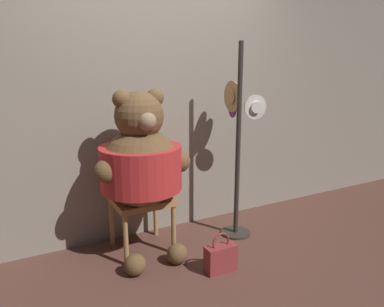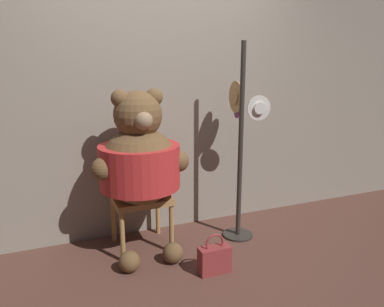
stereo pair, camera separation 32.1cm
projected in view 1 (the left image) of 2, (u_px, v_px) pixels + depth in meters
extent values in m
plane|color=brown|center=(192.00, 263.00, 3.07)|extent=(14.00, 14.00, 0.00)
cube|color=gray|center=(153.00, 107.00, 3.45)|extent=(8.00, 0.10, 2.39)
cylinder|color=#B2844C|center=(126.00, 241.00, 2.98)|extent=(0.04, 0.04, 0.44)
cylinder|color=#B2844C|center=(174.00, 230.00, 3.17)|extent=(0.04, 0.04, 0.44)
cylinder|color=#B2844C|center=(112.00, 222.00, 3.32)|extent=(0.04, 0.04, 0.44)
cylinder|color=#B2844C|center=(155.00, 213.00, 3.51)|extent=(0.04, 0.04, 0.44)
cube|color=#B2844C|center=(141.00, 200.00, 3.19)|extent=(0.48, 0.46, 0.05)
cube|color=#B2844C|center=(132.00, 166.00, 3.31)|extent=(0.48, 0.04, 0.44)
sphere|color=brown|center=(141.00, 168.00, 3.05)|extent=(0.65, 0.65, 0.65)
cylinder|color=red|center=(141.00, 168.00, 3.05)|extent=(0.67, 0.67, 0.36)
sphere|color=brown|center=(139.00, 116.00, 2.95)|extent=(0.39, 0.39, 0.39)
sphere|color=brown|center=(121.00, 99.00, 2.85)|extent=(0.14, 0.14, 0.14)
sphere|color=brown|center=(155.00, 98.00, 2.98)|extent=(0.14, 0.14, 0.14)
sphere|color=#997A5B|center=(147.00, 121.00, 2.81)|extent=(0.14, 0.14, 0.14)
sphere|color=brown|center=(106.00, 171.00, 2.83)|extent=(0.18, 0.18, 0.18)
sphere|color=brown|center=(179.00, 161.00, 3.11)|extent=(0.18, 0.18, 0.18)
sphere|color=brown|center=(135.00, 265.00, 2.88)|extent=(0.17, 0.17, 0.17)
sphere|color=brown|center=(177.00, 254.00, 3.04)|extent=(0.17, 0.17, 0.17)
cylinder|color=#332D28|center=(235.00, 233.00, 3.59)|extent=(0.28, 0.28, 0.02)
cylinder|color=#332D28|center=(238.00, 143.00, 3.37)|extent=(0.04, 0.04, 1.78)
cylinder|color=#7A388E|center=(232.00, 106.00, 3.48)|extent=(0.07, 0.22, 0.22)
cylinder|color=#7A388E|center=(232.00, 106.00, 3.48)|extent=(0.09, 0.12, 0.11)
cylinder|color=silver|center=(255.00, 107.00, 3.35)|extent=(0.22, 0.04, 0.22)
cylinder|color=silver|center=(255.00, 107.00, 3.35)|extent=(0.11, 0.07, 0.11)
cylinder|color=tan|center=(232.00, 96.00, 3.39)|extent=(0.03, 0.28, 0.28)
cylinder|color=tan|center=(232.00, 96.00, 3.39)|extent=(0.05, 0.14, 0.14)
cube|color=maroon|center=(221.00, 258.00, 2.93)|extent=(0.25, 0.11, 0.21)
torus|color=maroon|center=(221.00, 242.00, 2.89)|extent=(0.15, 0.02, 0.15)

